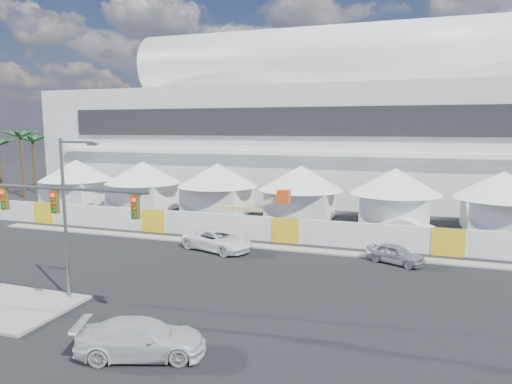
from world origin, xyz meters
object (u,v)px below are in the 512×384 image
(pickup_curb, at_px, (218,240))
(traffic_mast, at_px, (1,230))
(sedan_silver, at_px, (395,254))
(lot_car_c, at_px, (107,211))
(boom_lift, at_px, (232,221))
(pickup_near, at_px, (141,338))
(streetlight_median, at_px, (68,208))
(lot_car_a, at_px, (409,227))

(pickup_curb, height_order, traffic_mast, traffic_mast)
(sedan_silver, height_order, lot_car_c, sedan_silver)
(sedan_silver, distance_m, traffic_mast, 23.70)
(traffic_mast, distance_m, boom_lift, 20.31)
(pickup_near, bearing_deg, streetlight_median, 39.63)
(lot_car_c, height_order, boom_lift, boom_lift)
(pickup_near, bearing_deg, lot_car_c, 19.38)
(pickup_near, xyz_separation_m, boom_lift, (-4.31, 21.26, 0.32))
(pickup_curb, bearing_deg, boom_lift, 28.15)
(lot_car_a, xyz_separation_m, traffic_mast, (-19.14, -23.63, 3.50))
(lot_car_a, bearing_deg, streetlight_median, 152.22)
(lot_car_a, xyz_separation_m, streetlight_median, (-17.18, -21.20, 4.30))
(traffic_mast, bearing_deg, lot_car_a, 51.00)
(lot_car_c, bearing_deg, sedan_silver, -109.21)
(streetlight_median, relative_size, boom_lift, 1.08)
(traffic_mast, xyz_separation_m, streetlight_median, (1.96, 2.43, 0.80))
(lot_car_a, bearing_deg, sedan_silver, -174.89)
(pickup_near, xyz_separation_m, streetlight_median, (-6.83, 4.13, 4.27))
(sedan_silver, xyz_separation_m, lot_car_a, (0.95, 8.87, 0.05))
(traffic_mast, xyz_separation_m, boom_lift, (4.48, 19.56, -3.15))
(pickup_curb, distance_m, pickup_near, 16.12)
(pickup_near, height_order, lot_car_c, pickup_near)
(sedan_silver, height_order, traffic_mast, traffic_mast)
(pickup_curb, distance_m, traffic_mast, 15.46)
(lot_car_c, bearing_deg, pickup_near, -145.68)
(traffic_mast, height_order, streetlight_median, streetlight_median)
(sedan_silver, xyz_separation_m, lot_car_c, (-28.65, 7.63, -0.02))
(lot_car_c, distance_m, boom_lift, 15.21)
(pickup_curb, height_order, pickup_near, pickup_curb)
(lot_car_a, xyz_separation_m, lot_car_c, (-29.60, -1.23, -0.07))
(sedan_silver, xyz_separation_m, boom_lift, (-13.71, 4.79, 0.41))
(boom_lift, bearing_deg, traffic_mast, -104.61)
(pickup_near, relative_size, lot_car_c, 1.16)
(pickup_near, height_order, lot_car_a, pickup_near)
(sedan_silver, height_order, boom_lift, boom_lift)
(sedan_silver, bearing_deg, lot_car_c, 99.58)
(pickup_near, bearing_deg, boom_lift, -7.77)
(pickup_curb, xyz_separation_m, lot_car_a, (13.71, 9.57, -0.06))
(sedan_silver, distance_m, pickup_near, 18.96)
(sedan_silver, relative_size, traffic_mast, 0.35)
(lot_car_a, height_order, boom_lift, boom_lift)
(lot_car_a, bearing_deg, lot_car_c, 103.63)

